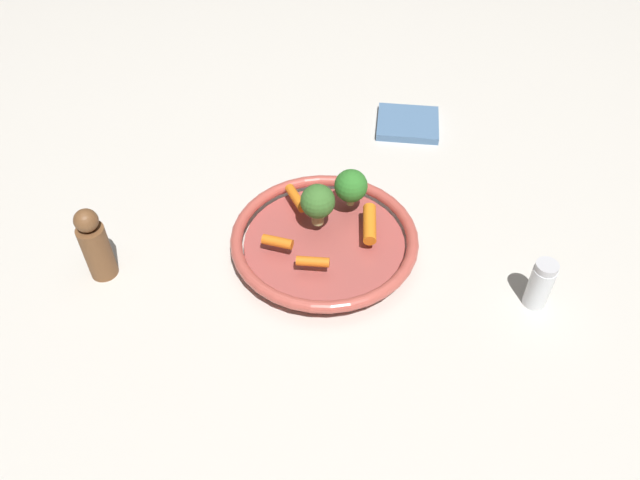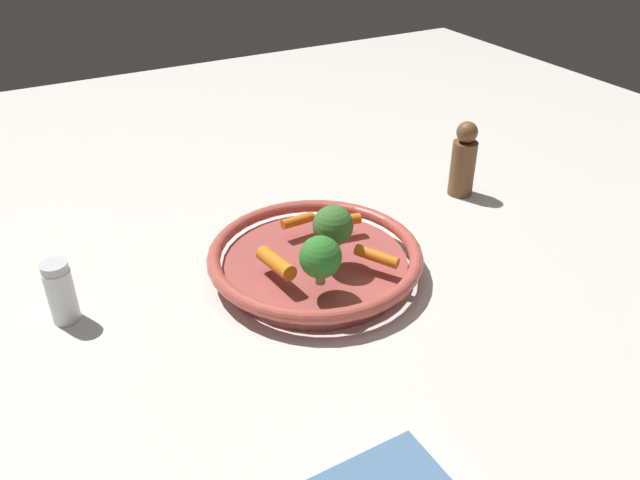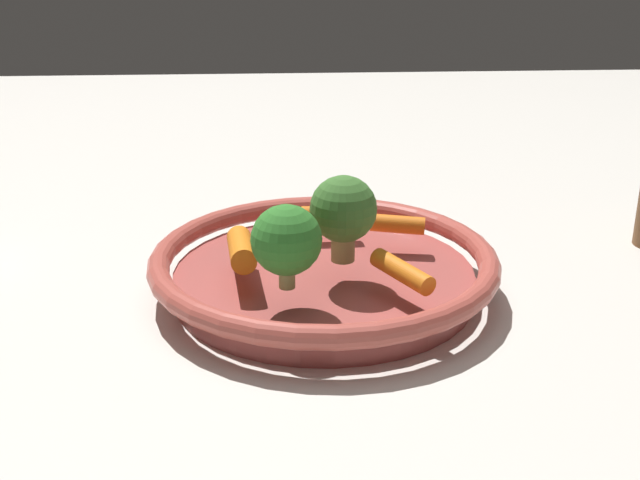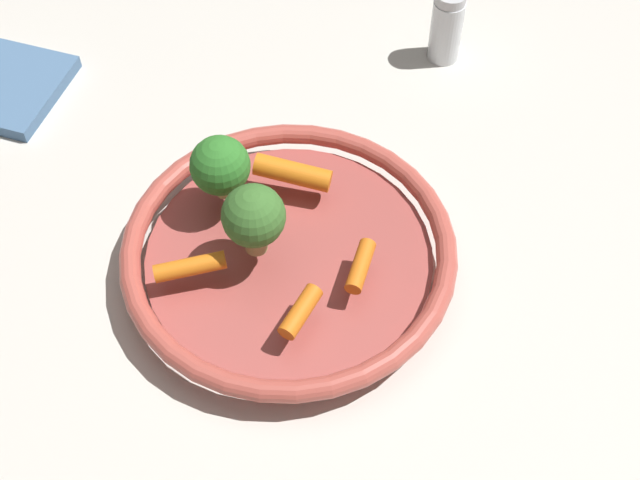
{
  "view_description": "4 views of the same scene",
  "coord_description": "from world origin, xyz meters",
  "px_view_note": "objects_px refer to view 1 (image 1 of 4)",
  "views": [
    {
      "loc": [
        -0.09,
        0.68,
        0.73
      ],
      "look_at": [
        0.0,
        0.03,
        0.05
      ],
      "focal_mm": 34.98,
      "sensor_mm": 36.0,
      "label": 1
    },
    {
      "loc": [
        -0.35,
        -0.64,
        0.5
      ],
      "look_at": [
        -0.01,
        -0.03,
        0.07
      ],
      "focal_mm": 35.8,
      "sensor_mm": 36.0,
      "label": 2
    },
    {
      "loc": [
        -0.04,
        -0.64,
        0.3
      ],
      "look_at": [
        -0.0,
        -0.01,
        0.05
      ],
      "focal_mm": 46.51,
      "sensor_mm": 36.0,
      "label": 3
    },
    {
      "loc": [
        0.42,
        0.17,
        0.65
      ],
      "look_at": [
        -0.0,
        0.03,
        0.05
      ],
      "focal_mm": 49.08,
      "sensor_mm": 36.0,
      "label": 4
    }
  ],
  "objects_px": {
    "baby_carrot_right": "(313,262)",
    "baby_carrot_center": "(370,224)",
    "baby_carrot_back": "(296,198)",
    "dish_towel": "(408,123)",
    "serving_bowl": "(324,242)",
    "pepper_mill": "(95,245)",
    "salt_shaker": "(540,284)",
    "baby_carrot_left": "(277,242)",
    "broccoli_floret_large": "(318,202)",
    "broccoli_floret_edge": "(351,186)"
  },
  "relations": [
    {
      "from": "dish_towel",
      "to": "serving_bowl",
      "type": "bearing_deg",
      "value": 71.93
    },
    {
      "from": "broccoli_floret_large",
      "to": "baby_carrot_back",
      "type": "bearing_deg",
      "value": -45.66
    },
    {
      "from": "salt_shaker",
      "to": "broccoli_floret_edge",
      "type": "bearing_deg",
      "value": -24.84
    },
    {
      "from": "baby_carrot_left",
      "to": "pepper_mill",
      "type": "height_order",
      "value": "pepper_mill"
    },
    {
      "from": "serving_bowl",
      "to": "baby_carrot_right",
      "type": "height_order",
      "value": "baby_carrot_right"
    },
    {
      "from": "serving_bowl",
      "to": "baby_carrot_left",
      "type": "bearing_deg",
      "value": 27.78
    },
    {
      "from": "baby_carrot_left",
      "to": "broccoli_floret_edge",
      "type": "height_order",
      "value": "broccoli_floret_edge"
    },
    {
      "from": "salt_shaker",
      "to": "baby_carrot_left",
      "type": "bearing_deg",
      "value": -3.59
    },
    {
      "from": "broccoli_floret_large",
      "to": "pepper_mill",
      "type": "xyz_separation_m",
      "value": [
        0.32,
        0.12,
        -0.02
      ]
    },
    {
      "from": "broccoli_floret_edge",
      "to": "salt_shaker",
      "type": "xyz_separation_m",
      "value": [
        -0.29,
        0.13,
        -0.04
      ]
    },
    {
      "from": "serving_bowl",
      "to": "baby_carrot_left",
      "type": "distance_m",
      "value": 0.08
    },
    {
      "from": "serving_bowl",
      "to": "dish_towel",
      "type": "height_order",
      "value": "serving_bowl"
    },
    {
      "from": "serving_bowl",
      "to": "pepper_mill",
      "type": "distance_m",
      "value": 0.34
    },
    {
      "from": "baby_carrot_right",
      "to": "baby_carrot_center",
      "type": "height_order",
      "value": "baby_carrot_center"
    },
    {
      "from": "baby_carrot_back",
      "to": "salt_shaker",
      "type": "xyz_separation_m",
      "value": [
        -0.38,
        0.13,
        -0.01
      ]
    },
    {
      "from": "broccoli_floret_edge",
      "to": "broccoli_floret_large",
      "type": "relative_size",
      "value": 0.92
    },
    {
      "from": "baby_carrot_back",
      "to": "dish_towel",
      "type": "height_order",
      "value": "baby_carrot_back"
    },
    {
      "from": "baby_carrot_left",
      "to": "broccoli_floret_large",
      "type": "relative_size",
      "value": 0.67
    },
    {
      "from": "baby_carrot_center",
      "to": "dish_towel",
      "type": "xyz_separation_m",
      "value": [
        -0.05,
        -0.34,
        -0.04
      ]
    },
    {
      "from": "serving_bowl",
      "to": "pepper_mill",
      "type": "xyz_separation_m",
      "value": [
        0.33,
        0.09,
        0.04
      ]
    },
    {
      "from": "salt_shaker",
      "to": "dish_towel",
      "type": "bearing_deg",
      "value": -64.14
    },
    {
      "from": "serving_bowl",
      "to": "baby_carrot_right",
      "type": "bearing_deg",
      "value": 83.05
    },
    {
      "from": "pepper_mill",
      "to": "baby_carrot_center",
      "type": "bearing_deg",
      "value": -164.21
    },
    {
      "from": "broccoli_floret_edge",
      "to": "broccoli_floret_large",
      "type": "xyz_separation_m",
      "value": [
        0.05,
        0.05,
        0.0
      ]
    },
    {
      "from": "baby_carrot_right",
      "to": "baby_carrot_center",
      "type": "relative_size",
      "value": 0.7
    },
    {
      "from": "salt_shaker",
      "to": "pepper_mill",
      "type": "height_order",
      "value": "pepper_mill"
    },
    {
      "from": "baby_carrot_back",
      "to": "baby_carrot_right",
      "type": "xyz_separation_m",
      "value": [
        -0.05,
        0.13,
        -0.0
      ]
    },
    {
      "from": "baby_carrot_back",
      "to": "baby_carrot_center",
      "type": "distance_m",
      "value": 0.13
    },
    {
      "from": "baby_carrot_back",
      "to": "broccoli_floret_large",
      "type": "relative_size",
      "value": 0.85
    },
    {
      "from": "broccoli_floret_edge",
      "to": "broccoli_floret_large",
      "type": "distance_m",
      "value": 0.07
    },
    {
      "from": "baby_carrot_center",
      "to": "broccoli_floret_edge",
      "type": "bearing_deg",
      "value": -56.11
    },
    {
      "from": "salt_shaker",
      "to": "serving_bowl",
      "type": "bearing_deg",
      "value": -10.54
    },
    {
      "from": "broccoli_floret_edge",
      "to": "dish_towel",
      "type": "bearing_deg",
      "value": -106.58
    },
    {
      "from": "baby_carrot_center",
      "to": "salt_shaker",
      "type": "distance_m",
      "value": 0.27
    },
    {
      "from": "baby_carrot_left",
      "to": "salt_shaker",
      "type": "height_order",
      "value": "salt_shaker"
    },
    {
      "from": "serving_bowl",
      "to": "salt_shaker",
      "type": "relative_size",
      "value": 3.53
    },
    {
      "from": "baby_carrot_back",
      "to": "baby_carrot_left",
      "type": "distance_m",
      "value": 0.1
    },
    {
      "from": "baby_carrot_right",
      "to": "dish_towel",
      "type": "bearing_deg",
      "value": -106.39
    },
    {
      "from": "broccoli_floret_edge",
      "to": "baby_carrot_right",
      "type": "bearing_deg",
      "value": 74.01
    },
    {
      "from": "serving_bowl",
      "to": "dish_towel",
      "type": "distance_m",
      "value": 0.38
    },
    {
      "from": "baby_carrot_left",
      "to": "broccoli_floret_edge",
      "type": "bearing_deg",
      "value": -132.31
    },
    {
      "from": "salt_shaker",
      "to": "pepper_mill",
      "type": "distance_m",
      "value": 0.65
    },
    {
      "from": "serving_bowl",
      "to": "pepper_mill",
      "type": "height_order",
      "value": "pepper_mill"
    },
    {
      "from": "baby_carrot_right",
      "to": "salt_shaker",
      "type": "bearing_deg",
      "value": -178.65
    },
    {
      "from": "baby_carrot_right",
      "to": "baby_carrot_back",
      "type": "bearing_deg",
      "value": -70.53
    },
    {
      "from": "serving_bowl",
      "to": "broccoli_floret_edge",
      "type": "relative_size",
      "value": 4.53
    },
    {
      "from": "baby_carrot_right",
      "to": "broccoli_floret_edge",
      "type": "xyz_separation_m",
      "value": [
        -0.04,
        -0.14,
        0.03
      ]
    },
    {
      "from": "baby_carrot_left",
      "to": "pepper_mill",
      "type": "xyz_separation_m",
      "value": [
        0.26,
        0.06,
        0.01
      ]
    },
    {
      "from": "serving_bowl",
      "to": "pepper_mill",
      "type": "bearing_deg",
      "value": 15.55
    },
    {
      "from": "baby_carrot_left",
      "to": "salt_shaker",
      "type": "distance_m",
      "value": 0.39
    }
  ]
}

